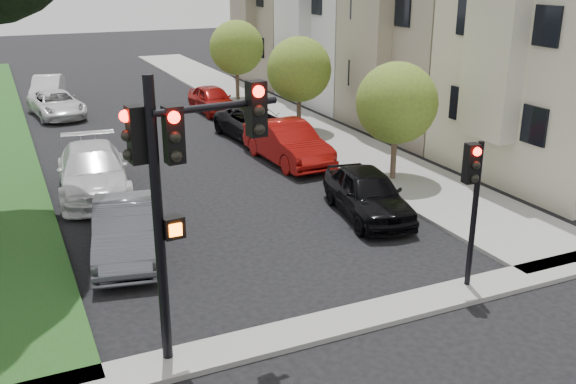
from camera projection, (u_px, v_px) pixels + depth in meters
name	position (u px, v px, depth m)	size (l,w,h in m)	color
ground	(400.00, 375.00, 11.88)	(140.00, 140.00, 0.00)	black
sidewalk_right	(256.00, 104.00, 35.11)	(3.50, 44.00, 0.12)	gray
sidewalk_cross	(347.00, 321.00, 13.58)	(60.00, 1.00, 0.12)	gray
small_tree_a	(397.00, 103.00, 21.72)	(2.79, 2.79, 4.19)	#483222
small_tree_b	(299.00, 69.00, 28.30)	(2.88, 2.88, 4.31)	#483222
small_tree_c	(237.00, 48.00, 35.13)	(2.97, 2.97, 4.46)	#483222
traffic_signal_main	(179.00, 170.00, 11.23)	(2.69, 0.70, 5.49)	black
traffic_signal_secondary	(473.00, 189.00, 14.20)	(0.46, 0.37, 3.57)	black
car_parked_0	(368.00, 193.00, 19.24)	(1.73, 4.29, 1.46)	black
car_parked_1	(288.00, 143.00, 24.53)	(1.68, 4.82, 1.59)	maroon
car_parked_2	(256.00, 125.00, 27.82)	(2.27, 4.92, 1.37)	black
car_parked_3	(213.00, 99.00, 33.02)	(1.64, 4.08, 1.39)	maroon
car_parked_5	(126.00, 230.00, 16.54)	(1.55, 4.45, 1.47)	#3F4247
car_parked_6	(93.00, 171.00, 21.14)	(2.20, 5.42, 1.57)	silver
car_parked_8	(57.00, 104.00, 32.15)	(2.14, 4.63, 1.29)	silver
car_parked_9	(48.00, 89.00, 35.98)	(1.48, 4.23, 1.39)	silver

